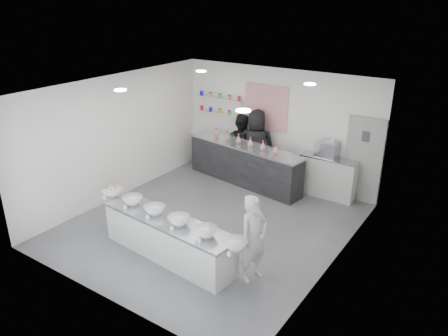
{
  "coord_description": "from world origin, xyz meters",
  "views": [
    {
      "loc": [
        4.97,
        -6.81,
        4.75
      ],
      "look_at": [
        0.08,
        0.4,
        1.22
      ],
      "focal_mm": 35.0,
      "sensor_mm": 36.0,
      "label": 1
    }
  ],
  "objects_px": {
    "staff_right": "(256,146)",
    "staff_left": "(241,146)",
    "prep_counter": "(168,238)",
    "espresso_ledge": "(328,177)",
    "back_bar": "(244,164)",
    "espresso_machine": "(327,149)",
    "woman_prep": "(253,239)"
  },
  "relations": [
    {
      "from": "staff_right",
      "to": "staff_left",
      "type": "bearing_deg",
      "value": -24.06
    },
    {
      "from": "staff_left",
      "to": "staff_right",
      "type": "bearing_deg",
      "value": -175.9
    },
    {
      "from": "espresso_machine",
      "to": "woman_prep",
      "type": "relative_size",
      "value": 0.32
    },
    {
      "from": "back_bar",
      "to": "woman_prep",
      "type": "bearing_deg",
      "value": -47.31
    },
    {
      "from": "prep_counter",
      "to": "espresso_ledge",
      "type": "distance_m",
      "value": 4.51
    },
    {
      "from": "woman_prep",
      "to": "staff_left",
      "type": "xyz_separation_m",
      "value": [
        -2.6,
        3.75,
        0.1
      ]
    },
    {
      "from": "staff_left",
      "to": "espresso_ledge",
      "type": "bearing_deg",
      "value": -171.63
    },
    {
      "from": "prep_counter",
      "to": "espresso_machine",
      "type": "height_order",
      "value": "espresso_machine"
    },
    {
      "from": "espresso_machine",
      "to": "woman_prep",
      "type": "bearing_deg",
      "value": -85.87
    },
    {
      "from": "prep_counter",
      "to": "woman_prep",
      "type": "relative_size",
      "value": 1.87
    },
    {
      "from": "espresso_machine",
      "to": "staff_left",
      "type": "relative_size",
      "value": 0.28
    },
    {
      "from": "espresso_ledge",
      "to": "staff_left",
      "type": "bearing_deg",
      "value": -175.73
    },
    {
      "from": "back_bar",
      "to": "espresso_machine",
      "type": "height_order",
      "value": "espresso_machine"
    },
    {
      "from": "woman_prep",
      "to": "staff_left",
      "type": "relative_size",
      "value": 0.89
    },
    {
      "from": "back_bar",
      "to": "staff_left",
      "type": "xyz_separation_m",
      "value": [
        -0.27,
        0.28,
        0.36
      ]
    },
    {
      "from": "back_bar",
      "to": "espresso_machine",
      "type": "bearing_deg",
      "value": 21.63
    },
    {
      "from": "woman_prep",
      "to": "staff_left",
      "type": "height_order",
      "value": "staff_left"
    },
    {
      "from": "staff_right",
      "to": "prep_counter",
      "type": "bearing_deg",
      "value": 72.4
    },
    {
      "from": "espresso_machine",
      "to": "woman_prep",
      "type": "height_order",
      "value": "woman_prep"
    },
    {
      "from": "espresso_ledge",
      "to": "staff_right",
      "type": "bearing_deg",
      "value": -174.73
    },
    {
      "from": "prep_counter",
      "to": "staff_right",
      "type": "bearing_deg",
      "value": 101.57
    },
    {
      "from": "staff_left",
      "to": "woman_prep",
      "type": "bearing_deg",
      "value": 128.84
    },
    {
      "from": "espresso_ledge",
      "to": "woman_prep",
      "type": "distance_m",
      "value": 3.95
    },
    {
      "from": "back_bar",
      "to": "espresso_ledge",
      "type": "height_order",
      "value": "back_bar"
    },
    {
      "from": "espresso_machine",
      "to": "staff_right",
      "type": "distance_m",
      "value": 1.88
    },
    {
      "from": "espresso_ledge",
      "to": "espresso_machine",
      "type": "bearing_deg",
      "value": 180.0
    },
    {
      "from": "back_bar",
      "to": "woman_prep",
      "type": "height_order",
      "value": "woman_prep"
    },
    {
      "from": "espresso_ledge",
      "to": "staff_right",
      "type": "relative_size",
      "value": 0.7
    },
    {
      "from": "espresso_ledge",
      "to": "staff_right",
      "type": "height_order",
      "value": "staff_right"
    },
    {
      "from": "back_bar",
      "to": "espresso_ledge",
      "type": "bearing_deg",
      "value": 21.09
    },
    {
      "from": "back_bar",
      "to": "woman_prep",
      "type": "relative_size",
      "value": 2.14
    },
    {
      "from": "woman_prep",
      "to": "staff_right",
      "type": "relative_size",
      "value": 0.81
    }
  ]
}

